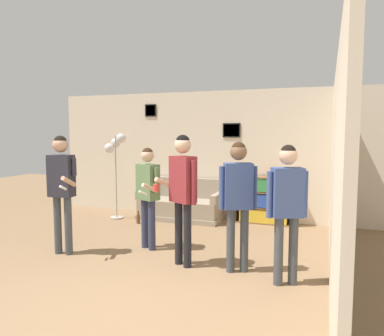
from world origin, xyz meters
TOP-DOWN VIEW (x-y plane):
  - ground_plane at (0.00, 0.00)m, footprint 20.00×20.00m
  - wall_back at (-0.00, 4.73)m, footprint 7.27×0.08m
  - wall_right at (2.47, 2.35)m, footprint 0.06×7.10m
  - couch at (-0.52, 4.31)m, footprint 1.75×0.80m
  - bookshelf at (1.19, 4.51)m, footprint 1.14×0.30m
  - floor_lamp at (-1.82, 3.85)m, footprint 0.42×0.45m
  - person_player_foreground_left at (-1.34, 1.55)m, footprint 0.52×0.46m
  - person_player_foreground_center at (-0.25, 2.22)m, footprint 0.46×0.57m
  - person_watcher_holding_cup at (0.54, 1.70)m, footprint 0.59×0.37m
  - person_spectator_near_bookshelf at (1.29, 1.73)m, footprint 0.46×0.33m
  - person_spectator_far_right at (1.94, 1.52)m, footprint 0.46×0.33m
  - bottle_on_floor at (-1.18, 3.62)m, footprint 0.08×0.08m
  - drinking_cup at (1.29, 4.51)m, footprint 0.08×0.08m

SIDE VIEW (x-z plane):
  - ground_plane at x=0.00m, z-range 0.00..0.00m
  - bottle_on_floor at x=-1.18m, z-range -0.03..0.23m
  - couch at x=-0.52m, z-range -0.14..0.70m
  - bookshelf at x=1.19m, z-range 0.00..0.94m
  - person_player_foreground_center at x=-0.25m, z-range 0.17..1.77m
  - drinking_cup at x=1.29m, z-range 0.95..1.04m
  - person_spectator_far_right at x=1.94m, z-range 0.19..1.88m
  - person_spectator_near_bookshelf at x=1.29m, z-range 0.20..1.91m
  - person_player_foreground_left at x=-1.34m, z-range 0.22..2.00m
  - person_watcher_holding_cup at x=0.54m, z-range 0.22..2.02m
  - wall_right at x=2.47m, z-range 0.00..2.70m
  - wall_back at x=0.00m, z-range 0.00..2.70m
  - floor_lamp at x=-1.82m, z-range 0.54..2.35m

